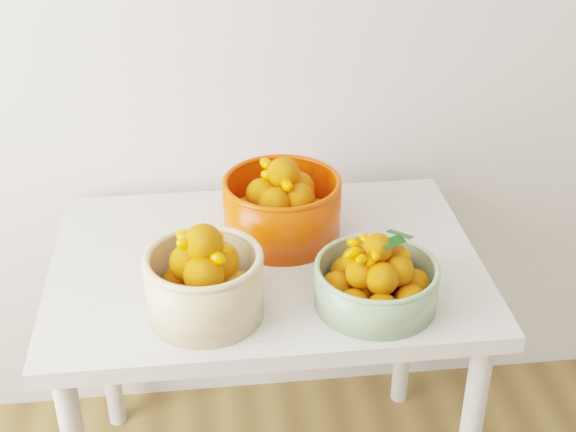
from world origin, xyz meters
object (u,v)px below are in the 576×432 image
at_px(table, 266,292).
at_px(bowl_orange, 282,206).
at_px(bowl_green, 376,280).
at_px(bowl_cream, 205,281).

bearing_deg(table, bowl_orange, 63.72).
xyz_separation_m(bowl_green, bowl_orange, (-0.17, 0.30, 0.02)).
xyz_separation_m(table, bowl_cream, (-0.14, -0.19, 0.18)).
distance_m(bowl_cream, bowl_green, 0.36).
bearing_deg(bowl_green, bowl_cream, 178.99).
xyz_separation_m(bowl_cream, bowl_orange, (0.19, 0.30, -0.00)).
bearing_deg(table, bowl_green, -42.22).
distance_m(table, bowl_green, 0.33).
height_order(table, bowl_cream, bowl_cream).
distance_m(bowl_green, bowl_orange, 0.35).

